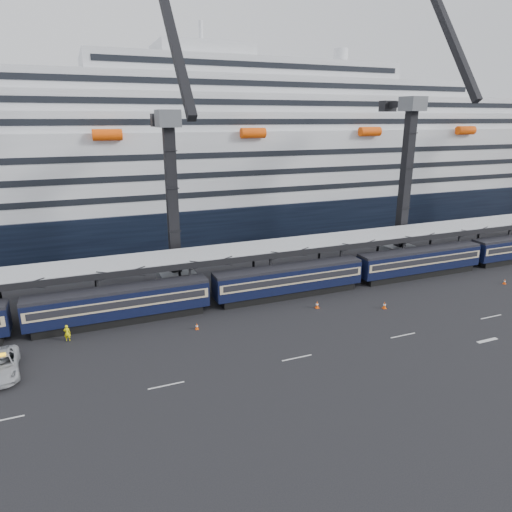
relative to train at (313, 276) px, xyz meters
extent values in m
plane|color=black|center=(4.65, -10.00, -2.20)|extent=(260.00, 260.00, 0.00)
cube|color=beige|center=(-33.35, -14.00, -2.19)|extent=(3.00, 0.15, 0.02)
cube|color=beige|center=(-21.35, -14.00, -2.19)|extent=(3.00, 0.15, 0.02)
cube|color=beige|center=(-9.35, -14.00, -2.19)|extent=(3.00, 0.15, 0.02)
cube|color=beige|center=(2.65, -14.00, -2.19)|extent=(3.00, 0.15, 0.02)
cube|color=beige|center=(14.65, -14.00, -2.19)|extent=(3.00, 0.15, 0.02)
cube|color=beige|center=(9.65, -18.00, -2.19)|extent=(2.50, 0.40, 0.02)
cube|color=black|center=(-23.35, 0.00, -1.75)|extent=(17.48, 2.40, 0.90)
cube|color=black|center=(-23.35, 0.00, 0.05)|extent=(19.00, 2.80, 2.70)
cube|color=#C2B089|center=(-23.35, 0.00, 0.35)|extent=(18.62, 2.92, 1.05)
cube|color=black|center=(-23.35, 0.00, 0.40)|extent=(17.86, 2.98, 0.70)
cube|color=black|center=(-23.35, 0.00, 1.55)|extent=(19.00, 2.50, 0.35)
cube|color=black|center=(-3.35, 0.00, -1.75)|extent=(17.48, 2.40, 0.90)
cube|color=black|center=(-3.35, 0.00, 0.05)|extent=(19.00, 2.80, 2.70)
cube|color=#C2B089|center=(-3.35, 0.00, 0.35)|extent=(18.62, 2.92, 1.05)
cube|color=black|center=(-3.35, 0.00, 0.40)|extent=(17.86, 2.98, 0.70)
cube|color=black|center=(-3.35, 0.00, 1.55)|extent=(19.00, 2.50, 0.35)
cube|color=black|center=(16.65, 0.00, -1.75)|extent=(17.48, 2.40, 0.90)
cube|color=black|center=(16.65, 0.00, 0.05)|extent=(19.00, 2.80, 2.70)
cube|color=#C2B089|center=(16.65, 0.00, 0.35)|extent=(18.62, 2.92, 1.05)
cube|color=black|center=(16.65, 0.00, 0.40)|extent=(17.86, 2.98, 0.70)
cube|color=black|center=(16.65, 0.00, 1.55)|extent=(19.00, 2.50, 0.35)
cube|color=#9CA0A5|center=(4.65, 4.00, 3.20)|extent=(130.00, 6.00, 0.25)
cube|color=black|center=(4.65, 1.00, 2.90)|extent=(130.00, 0.25, 0.70)
cube|color=black|center=(4.65, 7.00, 2.90)|extent=(130.00, 0.25, 0.70)
cube|color=black|center=(-35.35, 6.80, 0.50)|extent=(0.25, 0.25, 5.40)
cube|color=black|center=(-25.35, 1.20, 0.50)|extent=(0.25, 0.25, 5.40)
cube|color=black|center=(-25.35, 6.80, 0.50)|extent=(0.25, 0.25, 5.40)
cube|color=black|center=(-15.35, 1.20, 0.50)|extent=(0.25, 0.25, 5.40)
cube|color=black|center=(-15.35, 6.80, 0.50)|extent=(0.25, 0.25, 5.40)
cube|color=black|center=(-5.35, 1.20, 0.50)|extent=(0.25, 0.25, 5.40)
cube|color=black|center=(-5.35, 6.80, 0.50)|extent=(0.25, 0.25, 5.40)
cube|color=black|center=(4.65, 1.20, 0.50)|extent=(0.25, 0.25, 5.40)
cube|color=black|center=(4.65, 6.80, 0.50)|extent=(0.25, 0.25, 5.40)
cube|color=black|center=(14.65, 1.20, 0.50)|extent=(0.25, 0.25, 5.40)
cube|color=black|center=(14.65, 6.80, 0.50)|extent=(0.25, 0.25, 5.40)
cube|color=black|center=(24.65, 1.20, 0.50)|extent=(0.25, 0.25, 5.40)
cube|color=black|center=(24.65, 6.80, 0.50)|extent=(0.25, 0.25, 5.40)
cube|color=black|center=(34.65, 1.20, 0.50)|extent=(0.25, 0.25, 5.40)
cube|color=black|center=(34.65, 6.80, 0.50)|extent=(0.25, 0.25, 5.40)
cube|color=black|center=(4.65, 36.00, 1.30)|extent=(200.00, 28.00, 7.00)
cube|color=silver|center=(4.65, 36.00, 10.80)|extent=(190.00, 26.88, 12.00)
cube|color=silver|center=(4.65, 36.00, 18.30)|extent=(160.00, 24.64, 3.00)
cube|color=black|center=(4.65, 23.63, 18.30)|extent=(153.60, 0.12, 0.90)
cube|color=silver|center=(4.65, 36.00, 21.30)|extent=(124.00, 21.84, 3.00)
cube|color=black|center=(4.65, 25.03, 21.30)|extent=(119.04, 0.12, 0.90)
cube|color=silver|center=(4.65, 36.00, 24.30)|extent=(90.00, 19.04, 3.00)
cube|color=black|center=(4.65, 26.43, 24.30)|extent=(86.40, 0.12, 0.90)
cube|color=silver|center=(4.65, 36.00, 27.30)|extent=(56.00, 16.24, 3.00)
cube|color=black|center=(4.65, 27.83, 27.30)|extent=(53.76, 0.12, 0.90)
cube|color=silver|center=(-3.35, 36.00, 29.80)|extent=(16.00, 12.00, 2.50)
cylinder|color=silver|center=(24.65, 36.00, 30.30)|extent=(2.80, 2.80, 3.00)
cylinder|color=#FF4F08|center=(-21.35, 21.96, 16.60)|extent=(4.00, 1.60, 1.60)
cylinder|color=#FF4F08|center=(0.65, 21.96, 16.60)|extent=(4.00, 1.60, 1.60)
cylinder|color=#FF4F08|center=(22.65, 21.96, 16.60)|extent=(4.00, 1.60, 1.60)
cylinder|color=#FF4F08|center=(44.65, 21.96, 16.60)|extent=(4.00, 1.60, 1.60)
cube|color=#515459|center=(-15.35, 9.00, -1.20)|extent=(4.50, 4.50, 2.00)
cube|color=black|center=(-15.35, 9.00, 8.80)|extent=(1.30, 1.30, 18.00)
cube|color=#515459|center=(-15.35, 9.00, 18.80)|extent=(2.60, 3.20, 2.00)
cube|color=black|center=(-15.35, 3.21, 25.69)|extent=(0.90, 12.26, 14.37)
cube|color=black|center=(-15.35, 11.52, 18.80)|extent=(0.90, 5.04, 0.90)
cube|color=black|center=(-15.35, 14.04, 18.60)|extent=(2.20, 1.60, 1.60)
cube|color=#515459|center=(19.65, 8.00, -1.20)|extent=(4.50, 4.50, 2.00)
cube|color=black|center=(19.65, 8.00, 9.80)|extent=(1.30, 1.30, 20.00)
cube|color=#515459|center=(19.65, 8.00, 20.80)|extent=(2.60, 3.20, 2.00)
cube|color=black|center=(19.65, 2.26, 28.99)|extent=(0.90, 12.21, 16.90)
cube|color=black|center=(19.65, 10.80, 20.80)|extent=(0.90, 5.60, 0.90)
cube|color=black|center=(19.65, 13.60, 20.60)|extent=(2.20, 1.60, 1.60)
imported|color=#A5A8AC|center=(-34.08, -6.99, -1.33)|extent=(3.35, 6.46, 1.74)
imported|color=yellow|center=(-28.76, -2.50, -1.36)|extent=(0.67, 0.49, 1.69)
cube|color=#FF4F08|center=(-16.29, -4.78, -2.18)|extent=(0.34, 0.34, 0.04)
cone|color=#FF4F08|center=(-16.29, -4.78, -1.84)|extent=(0.29, 0.29, 0.65)
cylinder|color=white|center=(-16.29, -4.78, -1.84)|extent=(0.24, 0.24, 0.11)
cube|color=#FF4F08|center=(-1.98, -4.61, -2.18)|extent=(0.43, 0.43, 0.05)
cone|color=#FF4F08|center=(-1.98, -4.61, -1.75)|extent=(0.36, 0.36, 0.82)
cylinder|color=white|center=(-1.98, -4.61, -1.75)|extent=(0.31, 0.31, 0.14)
cube|color=#FF4F08|center=(5.17, -7.63, -2.18)|extent=(0.43, 0.43, 0.05)
cone|color=#FF4F08|center=(5.17, -7.63, -1.75)|extent=(0.36, 0.36, 0.81)
cylinder|color=white|center=(5.17, -7.63, -1.75)|extent=(0.30, 0.30, 0.14)
cube|color=#FF4F08|center=(24.97, -6.91, -2.18)|extent=(0.36, 0.36, 0.04)
cone|color=#FF4F08|center=(24.97, -6.91, -1.82)|extent=(0.31, 0.31, 0.69)
cylinder|color=white|center=(24.97, -6.91, -1.82)|extent=(0.26, 0.26, 0.12)
camera|label=1|loc=(-26.79, -47.10, 18.81)|focal=32.00mm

